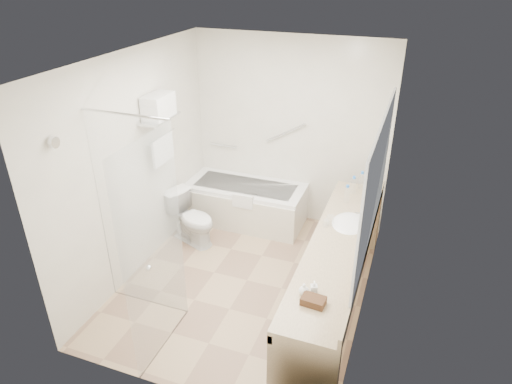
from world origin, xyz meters
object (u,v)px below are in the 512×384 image
(toilet, at_px, (192,219))
(amenity_basket, at_px, (313,301))
(bathtub, at_px, (246,203))
(vanity_counter, at_px, (337,260))
(water_bottle_left, at_px, (347,194))

(toilet, distance_m, amenity_basket, 2.59)
(amenity_basket, bearing_deg, toilet, 140.34)
(toilet, bearing_deg, bathtub, -11.24)
(vanity_counter, distance_m, toilet, 2.11)
(bathtub, xyz_separation_m, water_bottle_left, (1.44, -0.55, 0.67))
(bathtub, height_order, toilet, toilet)
(bathtub, xyz_separation_m, vanity_counter, (1.52, -1.39, 0.36))
(bathtub, bearing_deg, amenity_basket, -57.25)
(toilet, relative_size, water_bottle_left, 3.14)
(vanity_counter, relative_size, amenity_basket, 14.25)
(water_bottle_left, bearing_deg, toilet, -175.15)
(amenity_basket, xyz_separation_m, water_bottle_left, (-0.06, 1.77, 0.07))
(toilet, bearing_deg, amenity_basket, -108.59)
(bathtub, height_order, vanity_counter, vanity_counter)
(amenity_basket, bearing_deg, vanity_counter, 88.33)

